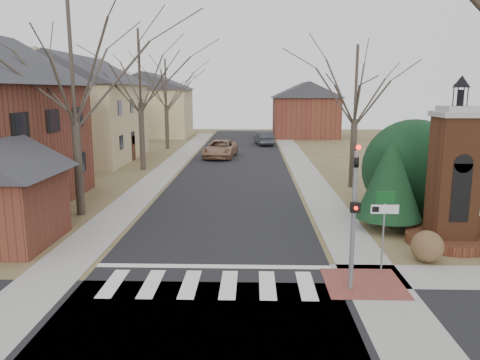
{
  "coord_description": "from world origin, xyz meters",
  "views": [
    {
      "loc": [
        1.33,
        -12.77,
        5.92
      ],
      "look_at": [
        0.81,
        6.0,
        2.31
      ],
      "focal_mm": 35.0,
      "sensor_mm": 36.0,
      "label": 1
    }
  ],
  "objects_px": {
    "brick_gate_monument": "(452,190)",
    "pickup_truck": "(220,149)",
    "sign_post": "(384,215)",
    "traffic_signal_pole": "(354,207)",
    "distant_car": "(264,138)"
  },
  "relations": [
    {
      "from": "brick_gate_monument",
      "to": "pickup_truck",
      "type": "relative_size",
      "value": 1.16
    },
    {
      "from": "brick_gate_monument",
      "to": "sign_post",
      "type": "bearing_deg",
      "value": -138.58
    },
    {
      "from": "brick_gate_monument",
      "to": "pickup_truck",
      "type": "distance_m",
      "value": 25.98
    },
    {
      "from": "sign_post",
      "to": "pickup_truck",
      "type": "height_order",
      "value": "sign_post"
    },
    {
      "from": "traffic_signal_pole",
      "to": "pickup_truck",
      "type": "relative_size",
      "value": 0.81
    },
    {
      "from": "sign_post",
      "to": "brick_gate_monument",
      "type": "bearing_deg",
      "value": 41.42
    },
    {
      "from": "sign_post",
      "to": "brick_gate_monument",
      "type": "height_order",
      "value": "brick_gate_monument"
    },
    {
      "from": "brick_gate_monument",
      "to": "distant_car",
      "type": "xyz_separation_m",
      "value": [
        -6.46,
        33.63,
        -1.42
      ]
    },
    {
      "from": "traffic_signal_pole",
      "to": "pickup_truck",
      "type": "height_order",
      "value": "traffic_signal_pole"
    },
    {
      "from": "sign_post",
      "to": "distant_car",
      "type": "relative_size",
      "value": 0.61
    },
    {
      "from": "pickup_truck",
      "to": "distant_car",
      "type": "relative_size",
      "value": 1.24
    },
    {
      "from": "brick_gate_monument",
      "to": "pickup_truck",
      "type": "height_order",
      "value": "brick_gate_monument"
    },
    {
      "from": "sign_post",
      "to": "brick_gate_monument",
      "type": "relative_size",
      "value": 0.42
    },
    {
      "from": "traffic_signal_pole",
      "to": "distant_car",
      "type": "xyz_separation_m",
      "value": [
        -1.76,
        38.05,
        -1.84
      ]
    },
    {
      "from": "traffic_signal_pole",
      "to": "brick_gate_monument",
      "type": "xyz_separation_m",
      "value": [
        4.7,
        4.42,
        -0.42
      ]
    }
  ]
}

